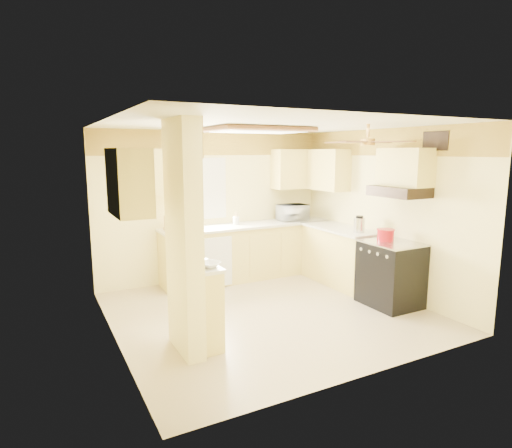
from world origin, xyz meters
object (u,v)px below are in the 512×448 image
bowl (209,265)px  kettle (359,225)px  stove (391,274)px  microwave (293,213)px  dutch_oven (386,235)px

bowl → kettle: 2.89m
kettle → stove: bearing=-89.9°
microwave → bowl: microwave is taller
microwave → bowl: bearing=43.6°
dutch_oven → microwave: bearing=97.9°
microwave → dutch_oven: 2.03m
dutch_oven → kettle: kettle is taller
stove → dutch_oven: 0.55m
kettle → bowl: bearing=-163.9°
microwave → stove: bearing=99.2°
microwave → dutch_oven: size_ratio=2.05×
dutch_oven → bowl: bearing=-175.0°
stove → dutch_oven: (-0.01, 0.13, 0.54)m
microwave → bowl: (-2.50, -2.25, -0.11)m
microwave → kettle: 1.47m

